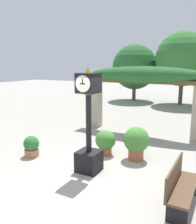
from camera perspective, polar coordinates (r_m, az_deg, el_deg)
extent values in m
plane|color=gray|center=(6.46, -3.03, -14.54)|extent=(60.00, 60.00, 0.00)
cube|color=black|center=(6.49, -2.19, -11.69)|extent=(0.58, 0.58, 0.56)
cylinder|color=black|center=(6.16, -2.26, -2.79)|extent=(0.15, 0.15, 1.51)
cylinder|color=gold|center=(6.02, -2.32, 4.40)|extent=(0.23, 0.23, 0.04)
cube|color=black|center=(5.99, -2.34, 6.96)|extent=(0.50, 0.50, 0.50)
cylinder|color=beige|center=(5.77, -3.69, 6.79)|extent=(0.41, 0.02, 0.41)
cylinder|color=beige|center=(6.22, -1.09, 7.13)|extent=(0.41, 0.02, 0.41)
cube|color=black|center=(5.76, -3.77, 6.78)|extent=(0.14, 0.01, 0.02)
cube|color=black|center=(5.76, -3.78, 7.39)|extent=(0.02, 0.01, 0.13)
cone|color=gold|center=(5.98, -2.37, 10.20)|extent=(0.17, 0.17, 0.18)
cube|color=#A89E89|center=(10.89, -0.53, 1.92)|extent=(0.45, 0.45, 2.09)
cube|color=brown|center=(9.65, 10.31, 7.23)|extent=(5.44, 0.16, 0.15)
cube|color=brown|center=(9.79, 10.59, 7.27)|extent=(5.44, 0.16, 0.15)
cube|color=brown|center=(9.93, 10.87, 7.31)|extent=(5.44, 0.16, 0.15)
cube|color=brown|center=(10.07, 11.14, 7.36)|extent=(5.44, 0.16, 0.15)
ellipsoid|color=#235B28|center=(9.85, 10.78, 8.73)|extent=(4.90, 1.05, 0.70)
cylinder|color=#9E563D|center=(7.65, 1.79, -9.32)|extent=(0.40, 0.40, 0.24)
sphere|color=#427F33|center=(7.53, 1.80, -6.75)|extent=(0.64, 0.64, 0.64)
cylinder|color=#B26B4C|center=(7.81, -15.64, -9.36)|extent=(0.44, 0.44, 0.23)
sphere|color=#2D6B2D|center=(7.71, -15.75, -7.32)|extent=(0.48, 0.48, 0.48)
cylinder|color=#9E563D|center=(7.34, 9.11, -9.98)|extent=(0.46, 0.46, 0.34)
sphere|color=#427F33|center=(7.18, 9.22, -6.58)|extent=(0.77, 0.77, 0.77)
cube|color=brown|center=(5.21, 19.87, -16.82)|extent=(0.42, 1.49, 0.05)
cube|color=brown|center=(5.12, 17.91, -14.04)|extent=(0.04, 1.49, 0.45)
cube|color=black|center=(4.81, 18.41, -22.30)|extent=(0.38, 0.08, 0.39)
cube|color=black|center=(5.83, 20.73, -16.13)|extent=(0.38, 0.08, 0.39)
cylinder|color=brown|center=(19.26, 8.66, 4.88)|extent=(0.28, 0.28, 1.42)
sphere|color=#235B28|center=(19.15, 8.83, 10.64)|extent=(3.49, 3.49, 3.49)
cylinder|color=brown|center=(17.96, 19.28, 4.67)|extent=(0.28, 0.28, 1.89)
sphere|color=#2D6B2D|center=(17.87, 19.76, 11.91)|extent=(3.78, 3.78, 3.78)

